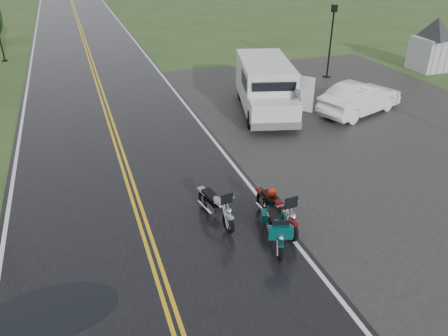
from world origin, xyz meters
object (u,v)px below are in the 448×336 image
visitor_center (436,31)px  lamp_post_far_right (331,42)px  van_white (251,102)px  motorcycle_teal (280,243)px  motorcycle_red (292,222)px  person_at_van (295,110)px  motorcycle_silver (228,216)px  sedan_white (360,99)px

visitor_center → lamp_post_far_right: size_ratio=3.82×
lamp_post_far_right → van_white: bearing=-141.9°
visitor_center → motorcycle_teal: (-16.93, -13.59, -1.82)m
motorcycle_red → person_at_van: (3.80, 7.15, 0.25)m
visitor_center → motorcycle_red: visitor_center is taller
motorcycle_silver → lamp_post_far_right: size_ratio=0.49×
van_white → sedan_white: size_ratio=1.37×
motorcycle_red → motorcycle_silver: size_ratio=1.09×
person_at_van → sedan_white: size_ratio=0.40×
motorcycle_red → lamp_post_far_right: bearing=50.8°
motorcycle_silver → sedan_white: 11.40m
visitor_center → lamp_post_far_right: bearing=175.0°
motorcycle_teal → lamp_post_far_right: size_ratio=0.47×
van_white → sedan_white: 5.56m
motorcycle_red → motorcycle_silver: bearing=144.3°
van_white → motorcycle_red: bearing=-89.5°
motorcycle_red → lamp_post_far_right: (9.33, 13.55, 1.44)m
motorcycle_silver → van_white: van_white is taller
van_white → person_at_van: van_white is taller
visitor_center → person_at_van: size_ratio=8.89×
visitor_center → van_white: size_ratio=2.58×
motorcycle_teal → motorcycle_silver: size_ratio=0.96×
motorcycle_teal → van_white: size_ratio=0.32×
van_white → person_at_van: (1.77, -0.66, -0.32)m
sedan_white → lamp_post_far_right: 6.16m
van_white → sedan_white: bearing=14.9°
visitor_center → sedan_white: size_ratio=3.55×
sedan_white → lamp_post_far_right: lamp_post_far_right is taller
motorcycle_red → motorcycle_silver: motorcycle_red is taller
motorcycle_red → motorcycle_silver: (-1.50, 0.90, -0.05)m
person_at_van → motorcycle_silver: bearing=52.6°
motorcycle_red → visitor_center: bearing=33.9°
sedan_white → motorcycle_silver: bearing=108.1°
sedan_white → motorcycle_red: bearing=116.7°
person_at_van → motorcycle_red: bearing=65.0°
motorcycle_teal → sedan_white: sedan_white is taller
motorcycle_teal → lamp_post_far_right: 17.41m
van_white → lamp_post_far_right: (7.30, 5.73, 0.88)m
motorcycle_teal → lamp_post_far_right: bearing=71.1°
lamp_post_far_right → person_at_van: bearing=-130.8°
motorcycle_silver → person_at_van: (5.30, 6.25, 0.30)m
motorcycle_red → lamp_post_far_right: size_ratio=0.53×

